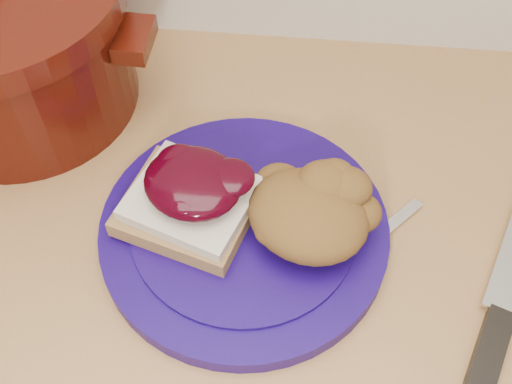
# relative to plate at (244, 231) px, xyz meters

# --- Properties ---
(base_cabinet) EXTENTS (4.00, 0.60, 0.86)m
(base_cabinet) POSITION_rel_plate_xyz_m (-0.03, 0.01, -0.48)
(base_cabinet) COLOR beige
(base_cabinet) RESTS_ON floor
(plate) EXTENTS (0.38, 0.38, 0.02)m
(plate) POSITION_rel_plate_xyz_m (0.00, 0.00, 0.00)
(plate) COLOR #160552
(plate) RESTS_ON wood_countertop
(sandwich) EXTENTS (0.15, 0.14, 0.06)m
(sandwich) POSITION_rel_plate_xyz_m (-0.05, 0.01, 0.04)
(sandwich) COLOR olive
(sandwich) RESTS_ON plate
(stuffing_mound) EXTENTS (0.15, 0.14, 0.06)m
(stuffing_mound) POSITION_rel_plate_xyz_m (0.06, -0.01, 0.04)
(stuffing_mound) COLOR brown
(stuffing_mound) RESTS_ON plate
(chef_knife) EXTENTS (0.16, 0.34, 0.02)m
(chef_knife) POSITION_rel_plate_xyz_m (0.24, -0.08, 0.00)
(chef_knife) COLOR black
(chef_knife) RESTS_ON wood_countertop
(butter_knife) EXTENTS (0.11, 0.12, 0.00)m
(butter_knife) POSITION_rel_plate_xyz_m (0.13, 0.00, -0.01)
(butter_knife) COLOR silver
(butter_knife) RESTS_ON wood_countertop
(dutch_oven) EXTENTS (0.33, 0.29, 0.18)m
(dutch_oven) POSITION_rel_plate_xyz_m (-0.28, 0.17, 0.07)
(dutch_oven) COLOR #390C05
(dutch_oven) RESTS_ON wood_countertop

